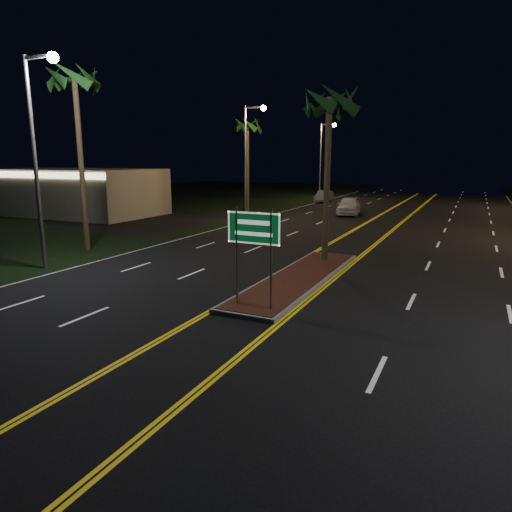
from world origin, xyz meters
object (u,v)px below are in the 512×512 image
Objects in this scene: streetlight_left_near at (39,139)px; car_far at (324,195)px; palm_left_near at (75,81)px; median_island at (299,278)px; streetlight_left_mid at (250,149)px; highway_sign at (254,237)px; commercial_building at (75,192)px; palm_left_far at (247,126)px; palm_median at (329,102)px; streetlight_left_far at (324,152)px; car_near at (349,204)px.

car_far is (1.14, 36.95, -4.89)m from streetlight_left_near.
car_far is at bearing 84.75° from palm_left_near.
palm_left_near is at bearing 175.43° from median_island.
highway_sign is at bearing -63.41° from streetlight_left_mid.
commercial_building is 1.70× the size of palm_left_far.
palm_median reaches higher than median_island.
streetlight_left_far is at bearing 82.22° from palm_left_far.
car_near is at bearing -65.59° from car_far.
palm_median is 0.85× the size of palm_left_near.
car_near is at bearing 68.55° from palm_left_near.
car_far is (-9.47, 30.45, -6.51)m from palm_median.
highway_sign is at bearing -90.00° from palm_median.
streetlight_left_mid is 10.24m from car_near.
commercial_building is 26.72m from car_far.
median_island is 1.85× the size of car_near.
highway_sign is 0.33× the size of palm_left_near.
commercial_building is at bearing -131.19° from car_far.
median_island is 20.80m from streetlight_left_mid.
palm_left_far is at bearing -97.78° from streetlight_left_far.
streetlight_left_mid is 1.95× the size of car_far.
median_island is 0.68× the size of commercial_building.
highway_sign is at bearing -90.00° from median_island.
palm_left_far is at bearing 116.92° from highway_sign.
commercial_building is 1.67× the size of streetlight_left_mid.
palm_median is at bearing 90.00° from median_island.
commercial_building is (-26.00, 12.99, 1.92)m from median_island.
streetlight_left_mid reaches higher than car_far.
palm_median is 12.82m from palm_left_near.
commercial_building is at bearing 146.52° from highway_sign.
palm_left_near reaches higher than streetlight_left_near.
palm_left_near is at bearing -120.70° from car_near.
median_island is 29.13m from commercial_building.
streetlight_left_near and streetlight_left_far have the same top height.
median_island is 1.16× the size of palm_left_far.
palm_median is at bearing -51.83° from streetlight_left_mid.
streetlight_left_near is at bearing 173.53° from highway_sign.
highway_sign reaches higher than car_near.
streetlight_left_far is 16.28m from palm_left_far.
commercial_building is 3.25× the size of car_far.
palm_left_near is 20.02m from palm_left_far.
palm_left_far reaches higher than commercial_building.
palm_left_far is at bearing 95.21° from streetlight_left_near.
car_far is at bearing 51.74° from commercial_building.
commercial_building is 22.49m from streetlight_left_near.
streetlight_left_mid reaches higher than median_island.
palm_left_near is at bearing -98.18° from car_far.
streetlight_left_near is 24.19m from palm_left_far.
median_island is 1.14× the size of streetlight_left_far.
streetlight_left_far is (15.39, 24.01, 3.65)m from commercial_building.
car_far is at bearing 108.09° from car_near.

